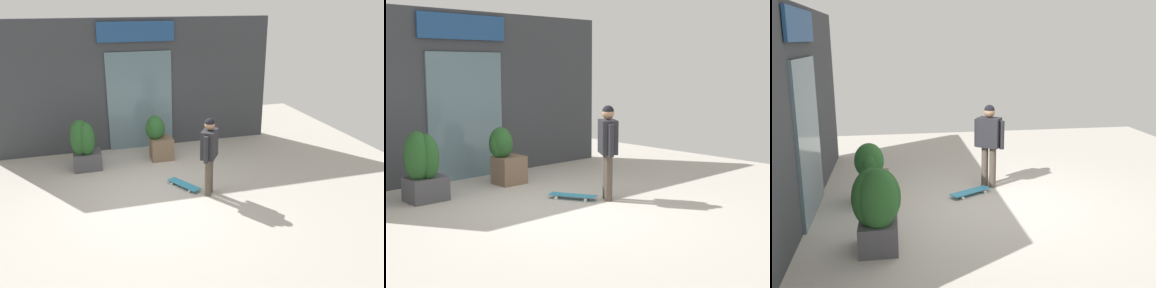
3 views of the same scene
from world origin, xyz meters
The scene contains 6 objects.
ground_plane centered at (0.00, 0.00, 0.00)m, with size 12.00×12.00×0.00m, color #B2ADA3.
building_facade centered at (0.00, 3.02, 1.65)m, with size 7.18×0.31×3.31m.
skateboarder centered at (0.92, -0.22, 0.97)m, with size 0.45×0.51×1.60m.
skateboard centered at (0.52, 0.20, 0.06)m, with size 0.58×0.81×0.08m.
planter_box_left centered at (-1.42, 1.79, 0.64)m, with size 0.66×0.64×1.18m.
planter_box_right centered at (0.33, 1.94, 0.59)m, with size 0.64×0.56×1.10m.
Camera 2 is at (-5.32, -6.25, 2.24)m, focal length 49.26 mm.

